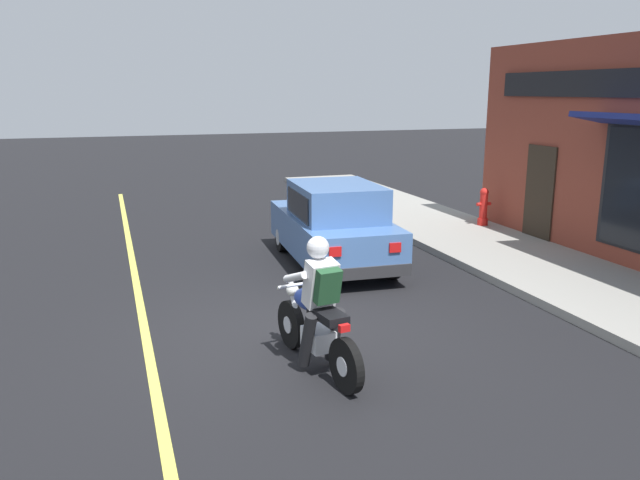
# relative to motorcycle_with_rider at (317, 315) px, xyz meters

# --- Properties ---
(ground_plane) EXTENTS (80.00, 80.00, 0.00)m
(ground_plane) POSITION_rel_motorcycle_with_rider_xyz_m (-0.08, 1.25, -0.68)
(ground_plane) COLOR black
(sidewalk_curb) EXTENTS (2.60, 22.00, 0.14)m
(sidewalk_curb) POSITION_rel_motorcycle_with_rider_xyz_m (5.19, 4.25, -0.61)
(sidewalk_curb) COLOR gray
(sidewalk_curb) RESTS_ON ground
(lane_stripe) EXTENTS (0.12, 19.80, 0.01)m
(lane_stripe) POSITION_rel_motorcycle_with_rider_xyz_m (-1.88, 4.25, -0.67)
(lane_stripe) COLOR #D1C64C
(lane_stripe) RESTS_ON ground
(motorcycle_with_rider) EXTENTS (0.67, 2.01, 1.62)m
(motorcycle_with_rider) POSITION_rel_motorcycle_with_rider_xyz_m (0.00, 0.00, 0.00)
(motorcycle_with_rider) COLOR black
(motorcycle_with_rider) RESTS_ON ground
(car_hatchback) EXTENTS (1.86, 3.87, 1.57)m
(car_hatchback) POSITION_rel_motorcycle_with_rider_xyz_m (1.73, 4.20, 0.09)
(car_hatchback) COLOR black
(car_hatchback) RESTS_ON ground
(fire_hydrant) EXTENTS (0.36, 0.24, 0.88)m
(fire_hydrant) POSITION_rel_motorcycle_with_rider_xyz_m (6.07, 5.84, -0.11)
(fire_hydrant) COLOR red
(fire_hydrant) RESTS_ON sidewalk_curb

